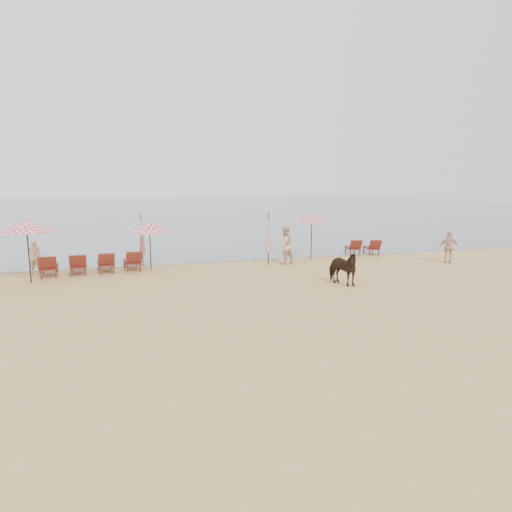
{
  "coord_description": "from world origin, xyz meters",
  "views": [
    {
      "loc": [
        -4.81,
        -11.09,
        3.87
      ],
      "look_at": [
        0.0,
        5.0,
        1.1
      ],
      "focal_mm": 30.0,
      "sensor_mm": 36.0,
      "label": 1
    }
  ],
  "objects": [
    {
      "name": "sea",
      "position": [
        0.0,
        80.0,
        0.0
      ],
      "size": [
        160.0,
        140.0,
        0.06
      ],
      "primitive_type": "cube",
      "color": "#51606B",
      "rests_on": "ground"
    },
    {
      "name": "cow",
      "position": [
        3.13,
        3.72,
        0.67
      ],
      "size": [
        1.23,
        1.75,
        1.35
      ],
      "primitive_type": "imported",
      "rotation": [
        0.0,
        0.0,
        0.35
      ],
      "color": "black",
      "rests_on": "ground"
    },
    {
      "name": "beachgoer_right_b",
      "position": [
        10.58,
        6.49,
        0.81
      ],
      "size": [
        1.02,
        0.76,
        1.61
      ],
      "primitive_type": "imported",
      "rotation": [
        0.0,
        0.0,
        2.7
      ],
      "color": "tan",
      "rests_on": "ground"
    },
    {
      "name": "lounger_cluster_left",
      "position": [
        -6.44,
        8.88,
        0.46
      ],
      "size": [
        4.33,
        2.2,
        0.66
      ],
      "rotation": [
        0.0,
        0.0,
        0.11
      ],
      "color": "maroon",
      "rests_on": "ground"
    },
    {
      "name": "umbrella_closed_right",
      "position": [
        1.73,
        8.67,
        1.59
      ],
      "size": [
        0.31,
        0.31,
        2.59
      ],
      "rotation": [
        0.0,
        0.0,
        0.12
      ],
      "color": "black",
      "rests_on": "ground"
    },
    {
      "name": "ground",
      "position": [
        0.0,
        0.0,
        0.0
      ],
      "size": [
        120.0,
        120.0,
        0.0
      ],
      "primitive_type": "plane",
      "color": "tan",
      "rests_on": "ground"
    },
    {
      "name": "umbrella_open_right",
      "position": [
        4.49,
        9.71,
        2.23
      ],
      "size": [
        2.03,
        2.03,
        2.47
      ],
      "rotation": [
        0.0,
        0.0,
        0.0
      ],
      "color": "black",
      "rests_on": "ground"
    },
    {
      "name": "umbrella_closed_left",
      "position": [
        -4.23,
        10.11,
        1.57
      ],
      "size": [
        0.31,
        0.31,
        2.55
      ],
      "rotation": [
        0.0,
        0.0,
        0.33
      ],
      "color": "black",
      "rests_on": "ground"
    },
    {
      "name": "umbrella_open_left_b",
      "position": [
        -3.9,
        8.97,
        2.03
      ],
      "size": [
        1.84,
        1.87,
        2.34
      ],
      "rotation": [
        0.0,
        0.0,
        0.25
      ],
      "color": "black",
      "rests_on": "ground"
    },
    {
      "name": "beachgoer_left",
      "position": [
        -8.88,
        9.66,
        0.76
      ],
      "size": [
        0.58,
        0.4,
        1.51
      ],
      "primitive_type": "imported",
      "rotation": [
        0.0,
        0.0,
        3.07
      ],
      "color": "tan",
      "rests_on": "ground"
    },
    {
      "name": "beachgoer_right_a",
      "position": [
        2.62,
        8.7,
        0.94
      ],
      "size": [
        1.06,
        0.92,
        1.88
      ],
      "primitive_type": "imported",
      "rotation": [
        0.0,
        0.0,
        3.39
      ],
      "color": "#DDAD8A",
      "rests_on": "ground"
    },
    {
      "name": "lounger_cluster_right",
      "position": [
        7.9,
        10.19,
        0.43
      ],
      "size": [
        2.09,
        2.04,
        0.61
      ],
      "rotation": [
        0.0,
        0.0,
        -0.27
      ],
      "color": "maroon",
      "rests_on": "ground"
    },
    {
      "name": "umbrella_open_left_a",
      "position": [
        -8.7,
        7.69,
        2.29
      ],
      "size": [
        2.24,
        2.24,
        2.54
      ],
      "rotation": [
        0.0,
        0.0,
        -0.41
      ],
      "color": "black",
      "rests_on": "ground"
    }
  ]
}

